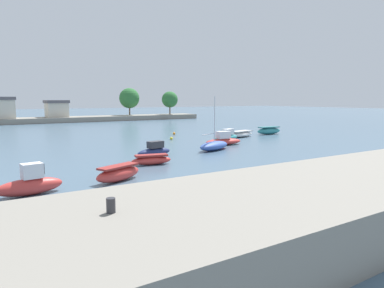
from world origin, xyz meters
name	(u,v)px	position (x,y,z in m)	size (l,w,h in m)	color
ground_plane	(165,205)	(0.00, 0.00, 0.00)	(400.00, 400.00, 0.00)	#476075
seawall_embankment	(243,222)	(0.00, -6.39, 1.06)	(96.36, 7.71, 2.12)	gray
mooring_bollard	(111,205)	(-4.90, -5.76, 2.36)	(0.29, 0.29, 0.47)	#2D2D33
moored_boat_1	(30,184)	(-5.81, 6.09, 0.66)	(3.97, 1.67, 1.88)	#C63833
moored_boat_2	(118,173)	(-0.13, 6.66, 0.53)	(3.97, 2.59, 1.11)	#C63833
moored_boat_3	(151,160)	(4.41, 10.92, 0.43)	(3.63, 1.70, 0.90)	#C63833
moored_boat_4	(154,151)	(6.60, 14.81, 0.56)	(3.96, 1.78, 1.50)	navy
moored_boat_5	(214,146)	(14.07, 15.05, 0.51)	(5.24, 3.50, 5.94)	#3856A8
moored_boat_6	(223,140)	(17.62, 17.98, 0.56)	(5.02, 2.20, 1.70)	#C63833
moored_boat_7	(227,137)	(20.86, 21.54, 0.53)	(5.16, 2.97, 1.56)	teal
moored_boat_8	(241,134)	(25.27, 23.73, 0.46)	(5.05, 2.75, 0.95)	white
moored_boat_9	(269,131)	(31.77, 24.52, 0.59)	(4.66, 1.57, 1.23)	teal
mooring_buoy_0	(174,133)	(18.45, 32.03, 0.21)	(0.42, 0.42, 0.42)	orange
mooring_buoy_1	(171,138)	(14.76, 26.18, 0.21)	(0.42, 0.42, 0.42)	yellow
distant_shoreline	(14,112)	(-0.58, 73.30, 2.79)	(93.70, 8.08, 8.65)	gray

